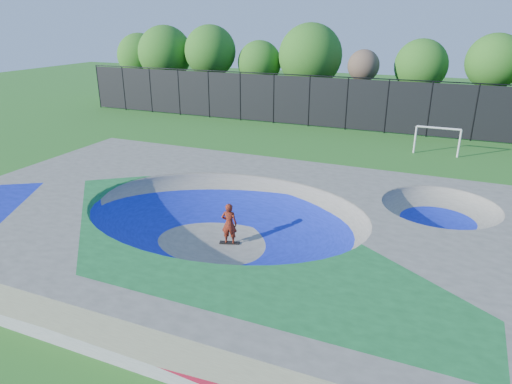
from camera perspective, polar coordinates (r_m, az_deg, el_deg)
ground at (r=17.78m, az=-3.94°, el=-6.48°), size 120.00×120.00×0.00m
skate_deck at (r=17.45m, az=-4.00°, el=-4.29°), size 22.00×14.00×1.50m
skater at (r=17.44m, az=-3.37°, el=-3.99°), size 0.67×0.51×1.67m
skateboard at (r=17.80m, az=-3.31°, el=-6.36°), size 0.81×0.44×0.05m
soccer_goal at (r=31.02m, az=21.76°, el=6.54°), size 2.74×0.12×1.81m
fence at (r=36.29m, az=11.28°, el=10.89°), size 48.09×0.09×4.04m
treeline at (r=40.68m, az=14.95°, el=15.62°), size 52.19×7.15×8.04m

